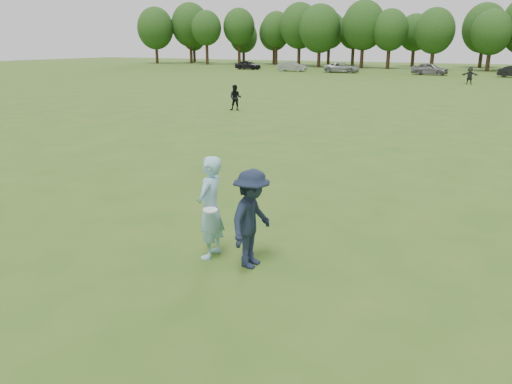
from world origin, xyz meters
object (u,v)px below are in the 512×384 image
defender (252,219)px  player_far_d (470,75)px  car_c (342,68)px  car_e (430,69)px  car_a (248,65)px  car_b (292,66)px  thrower (210,208)px  player_far_a (235,98)px

defender → player_far_d: 46.77m
player_far_d → car_c: (-17.43, 12.71, -0.18)m
car_e → car_a: bearing=93.1°
car_a → car_b: 8.06m
car_e → thrower: bearing=-169.5°
player_far_a → car_e: bearing=68.1°
player_far_d → car_e: (-6.03, 13.26, -0.09)m
thrower → car_b: size_ratio=0.48×
player_far_a → car_a: bearing=102.2°
thrower → car_b: (-25.00, 59.32, -0.31)m
player_far_d → car_a: bearing=151.6°
player_far_a → car_a: player_far_a is taller
player_far_a → car_b: 43.01m
thrower → car_a: bearing=-157.6°
thrower → player_far_d: 46.76m
player_far_d → car_a: player_far_d is taller
car_c → car_b: bearing=83.6°
player_far_a → car_c: (-7.10, 40.64, -0.10)m
car_b → player_far_d: bearing=-120.1°
player_far_d → car_e: size_ratio=0.38×
car_b → car_c: car_b is taller
defender → car_e: (-7.12, 60.02, -0.16)m
car_a → car_e: (26.71, -0.70, 0.08)m
car_a → car_e: bearing=-89.8°
car_b → car_e: (18.78, 0.70, 0.07)m
thrower → defender: (0.90, -0.00, -0.07)m
player_far_d → car_b: player_far_d is taller
player_far_a → car_e: 41.41m
thrower → car_e: 60.34m
player_far_d → player_far_a: bearing=-115.6°
player_far_a → car_c: 41.26m
player_far_d → car_b: bearing=147.8°
defender → car_e: bearing=6.2°
player_far_a → car_e: player_far_a is taller
player_far_d → thrower: bearing=-95.1°
thrower → player_far_d: thrower is taller
car_b → car_c: (7.39, 0.15, -0.02)m
car_b → car_e: bearing=-91.2°
defender → car_c: 62.28m
car_b → car_a: bearing=76.7°
thrower → player_far_d: size_ratio=1.17×
defender → player_far_a: bearing=30.6°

